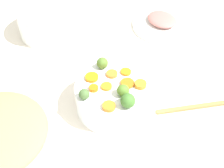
% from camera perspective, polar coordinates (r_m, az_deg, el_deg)
% --- Properties ---
extents(tabletop, '(2.40, 2.40, 0.02)m').
position_cam_1_polar(tabletop, '(1.00, -0.08, -1.87)').
color(tabletop, white).
rests_on(tabletop, ground).
extents(serving_bowl_carrots, '(0.22, 0.22, 0.09)m').
position_cam_1_polar(serving_bowl_carrots, '(0.92, 0.00, -2.32)').
color(serving_bowl_carrots, white).
rests_on(serving_bowl_carrots, tabletop).
extents(metal_pot, '(0.27, 0.27, 0.15)m').
position_cam_1_polar(metal_pot, '(0.81, -19.09, -12.57)').
color(metal_pot, '#B3BEBB').
rests_on(metal_pot, tabletop).
extents(carrot_slice_0, '(0.04, 0.04, 0.01)m').
position_cam_1_polar(carrot_slice_0, '(0.92, 0.25, 1.86)').
color(carrot_slice_0, orange).
rests_on(carrot_slice_0, serving_bowl_carrots).
extents(carrot_slice_1, '(0.05, 0.05, 0.01)m').
position_cam_1_polar(carrot_slice_1, '(0.91, -3.73, 1.24)').
color(carrot_slice_1, orange).
rests_on(carrot_slice_1, serving_bowl_carrots).
extents(carrot_slice_2, '(0.04, 0.04, 0.01)m').
position_cam_1_polar(carrot_slice_2, '(0.89, 5.24, -0.08)').
color(carrot_slice_2, orange).
rests_on(carrot_slice_2, serving_bowl_carrots).
extents(carrot_slice_3, '(0.05, 0.05, 0.01)m').
position_cam_1_polar(carrot_slice_3, '(0.83, -0.58, -4.11)').
color(carrot_slice_3, orange).
rests_on(carrot_slice_3, serving_bowl_carrots).
extents(carrot_slice_4, '(0.04, 0.04, 0.01)m').
position_cam_1_polar(carrot_slice_4, '(0.88, -3.38, -0.77)').
color(carrot_slice_4, orange).
rests_on(carrot_slice_4, serving_bowl_carrots).
extents(carrot_slice_5, '(0.04, 0.04, 0.01)m').
position_cam_1_polar(carrot_slice_5, '(0.89, -1.01, -0.44)').
color(carrot_slice_5, orange).
rests_on(carrot_slice_5, serving_bowl_carrots).
extents(carrot_slice_6, '(0.05, 0.05, 0.01)m').
position_cam_1_polar(carrot_slice_6, '(0.90, 2.83, 0.14)').
color(carrot_slice_6, orange).
rests_on(carrot_slice_6, serving_bowl_carrots).
extents(carrot_slice_7, '(0.04, 0.04, 0.01)m').
position_cam_1_polar(carrot_slice_7, '(0.93, 2.54, 2.23)').
color(carrot_slice_7, orange).
rests_on(carrot_slice_7, serving_bowl_carrots).
extents(brussels_sprout_0, '(0.04, 0.04, 0.04)m').
position_cam_1_polar(brussels_sprout_0, '(0.86, 2.04, -1.19)').
color(brussels_sprout_0, '#56812C').
rests_on(brussels_sprout_0, serving_bowl_carrots).
extents(brussels_sprout_1, '(0.03, 0.03, 0.03)m').
position_cam_1_polar(brussels_sprout_1, '(0.85, -5.13, -1.88)').
color(brussels_sprout_1, '#4A6C37').
rests_on(brussels_sprout_1, serving_bowl_carrots).
extents(brussels_sprout_2, '(0.03, 0.03, 0.03)m').
position_cam_1_polar(brussels_sprout_2, '(0.94, -1.79, 3.86)').
color(brussels_sprout_2, '#55792C').
rests_on(brussels_sprout_2, serving_bowl_carrots).
extents(brussels_sprout_3, '(0.04, 0.04, 0.04)m').
position_cam_1_polar(brussels_sprout_3, '(0.83, 2.93, -3.07)').
color(brussels_sprout_3, '#43762F').
rests_on(brussels_sprout_3, serving_bowl_carrots).
extents(casserole_dish, '(0.21, 0.21, 0.10)m').
position_cam_1_polar(casserole_dish, '(1.22, -11.97, 11.08)').
color(casserole_dish, white).
rests_on(casserole_dish, tabletop).
extents(ham_plate, '(0.25, 0.25, 0.01)m').
position_cam_1_polar(ham_plate, '(1.28, 9.60, 10.57)').
color(ham_plate, white).
rests_on(ham_plate, tabletop).
extents(ham_slice_main, '(0.15, 0.16, 0.03)m').
position_cam_1_polar(ham_slice_main, '(1.28, 9.17, 11.62)').
color(ham_slice_main, '#CB746E').
rests_on(ham_slice_main, ham_plate).
extents(dish_towel, '(0.16, 0.15, 0.01)m').
position_cam_1_polar(dish_towel, '(1.04, -18.27, -1.49)').
color(dish_towel, '#C7AB99').
rests_on(dish_towel, tabletop).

